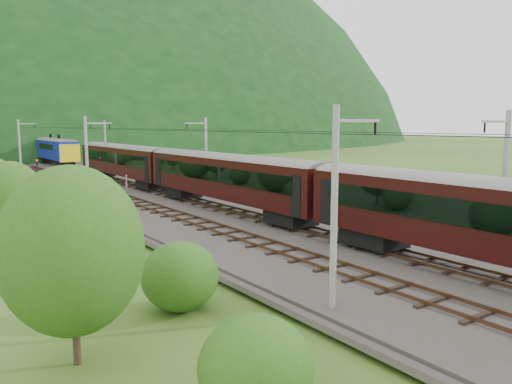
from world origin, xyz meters
TOP-DOWN VIEW (x-y plane):
  - ground at (0.00, 0.00)m, footprint 600.00×600.00m
  - railbed at (0.00, 10.00)m, footprint 14.00×220.00m
  - track_left at (-2.40, 10.00)m, footprint 2.40×220.00m
  - track_right at (2.40, 10.00)m, footprint 2.40×220.00m
  - catenary_left at (-6.12, 32.00)m, footprint 2.54×192.28m
  - catenary_right at (6.12, 32.00)m, footprint 2.54×192.28m
  - overhead_wires at (0.00, 10.00)m, footprint 4.83×198.00m
  - train at (2.40, 9.14)m, footprint 3.22×153.16m
  - hazard_post_near at (-0.72, 62.27)m, footprint 0.15×0.15m
  - hazard_post_far at (0.44, 40.00)m, footprint 0.18×0.18m
  - signal at (-3.90, 64.63)m, footprint 0.24×0.24m
  - vegetation_left at (-13.70, 24.00)m, footprint 9.26×145.09m
  - vegetation_right at (12.25, 12.02)m, footprint 6.20×104.07m

SIDE VIEW (x-z plane):
  - ground at x=0.00m, z-range 0.00..0.00m
  - railbed at x=0.00m, z-range 0.00..0.30m
  - track_left at x=-2.40m, z-range 0.24..0.51m
  - track_right at x=2.40m, z-range 0.24..0.51m
  - hazard_post_near at x=-0.72m, z-range 0.30..1.67m
  - hazard_post_far at x=0.44m, z-range 0.30..1.98m
  - vegetation_right at x=12.25m, z-range -0.20..2.80m
  - signal at x=-3.90m, z-range 0.49..2.66m
  - vegetation_left at x=-13.70m, z-range -0.81..5.81m
  - train at x=2.40m, z-range 0.97..6.59m
  - catenary_left at x=-6.12m, z-range 0.50..8.50m
  - catenary_right at x=6.12m, z-range 0.50..8.50m
  - overhead_wires at x=0.00m, z-range 7.08..7.12m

